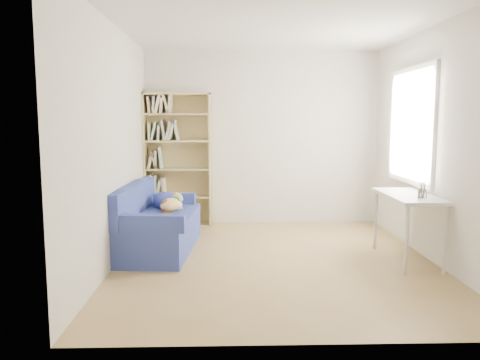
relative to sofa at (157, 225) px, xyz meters
name	(u,v)px	position (x,y,z in m)	size (l,w,h in m)	color
ground	(274,260)	(1.38, -0.48, -0.31)	(4.00, 4.00, 0.00)	olive
room_shell	(285,114)	(1.48, -0.45, 1.33)	(3.54, 4.04, 2.62)	silver
sofa	(157,225)	(0.00, 0.00, 0.00)	(0.90, 1.68, 0.80)	navy
bookshelf	(178,165)	(0.13, 1.35, 0.60)	(0.98, 0.31, 1.96)	tan
desk	(408,202)	(2.86, -0.51, 0.36)	(0.50, 1.09, 0.75)	silver
pen_cup	(422,191)	(2.92, -0.73, 0.51)	(0.09, 0.09, 0.18)	white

